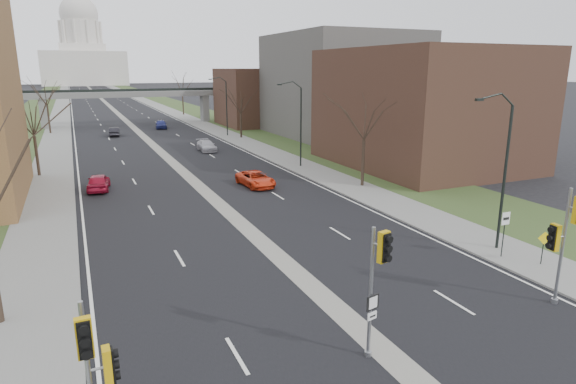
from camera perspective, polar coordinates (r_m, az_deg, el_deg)
ground at (r=18.74m, az=11.48°, el=-18.16°), size 700.00×700.00×0.00m
road_surface at (r=163.25m, az=-20.92°, el=9.98°), size 20.00×600.00×0.01m
median_strip at (r=163.25m, az=-20.92°, el=9.98°), size 1.20×600.00×0.02m
sidewalk_right at (r=164.39m, az=-16.69°, el=10.36°), size 4.00×600.00×0.12m
sidewalk_left at (r=162.99m, az=-25.18°, el=9.58°), size 4.00×600.00×0.12m
grass_verge_right at (r=165.28m, az=-14.60°, el=10.52°), size 8.00×600.00×0.10m
grass_verge_left at (r=163.20m, az=-27.30°, el=9.35°), size 8.00×600.00×0.10m
commercial_block_near at (r=52.85m, az=15.69°, el=9.55°), size 16.00×20.00×12.00m
commercial_block_mid at (r=74.80m, az=6.28°, el=12.42°), size 18.00×22.00×15.00m
commercial_block_far at (r=88.61m, az=-3.17°, el=11.16°), size 14.00×14.00×10.00m
pedestrian_bridge at (r=93.30m, az=-18.41°, el=10.53°), size 34.00×3.00×6.45m
capitol at (r=332.92m, az=-23.14°, el=14.79°), size 48.00×42.00×55.75m
streetlight_near at (r=27.90m, az=23.73°, el=6.94°), size 2.61×0.20×8.70m
streetlight_mid at (r=49.24m, az=0.69°, el=10.87°), size 2.61×0.20×8.70m
streetlight_far at (r=73.65m, az=-7.97°, el=11.91°), size 2.61×0.20×8.70m
tree_left_b at (r=50.93m, az=-28.17°, el=8.49°), size 6.75×6.75×8.81m
tree_left_c at (r=84.79m, az=-26.84°, el=10.91°), size 7.65×7.65×9.99m
tree_right_a at (r=41.47m, az=9.12°, el=9.59°), size 7.20×7.20×9.40m
tree_right_b at (r=71.44m, az=-5.67°, el=11.00°), size 6.30×6.30×8.22m
tree_right_c at (r=110.04m, az=-12.47°, el=12.55°), size 7.65×7.65×9.99m
signal_pole_left at (r=13.27m, az=-21.88°, el=-18.33°), size 0.81×0.84×4.66m
signal_pole_median at (r=16.69m, az=10.61°, el=-9.16°), size 0.61×0.81×4.87m
signal_pole_right at (r=23.23m, az=30.01°, el=-4.05°), size 0.89×1.03×5.22m
speed_limit_sign at (r=28.20m, az=24.28°, el=-3.72°), size 0.54×0.06×2.50m
warning_sign at (r=28.21m, az=28.03°, el=-5.37°), size 0.65×0.30×1.78m
car_left_near at (r=43.62m, az=-21.55°, el=1.11°), size 2.24×4.41×1.44m
car_left_far at (r=78.49m, az=-19.87°, el=6.74°), size 1.86×4.14×1.32m
car_right_near at (r=42.10m, az=-3.86°, el=1.56°), size 2.56×4.89×1.31m
car_right_mid at (r=61.17m, az=-9.65°, el=5.44°), size 1.88×4.58×1.33m
car_right_far at (r=86.09m, az=-14.81°, el=7.78°), size 2.31×4.60×1.50m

